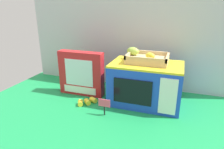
# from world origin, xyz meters

# --- Properties ---
(ground_plane) EXTENTS (1.70, 1.70, 0.00)m
(ground_plane) POSITION_xyz_m (0.00, 0.00, 0.00)
(ground_plane) COLOR #198C47
(ground_plane) RESTS_ON ground
(display_back_panel) EXTENTS (1.61, 0.03, 0.80)m
(display_back_panel) POSITION_xyz_m (0.00, 0.27, 0.40)
(display_back_panel) COLOR #B7BABF
(display_back_panel) RESTS_ON ground
(toy_microwave) EXTENTS (0.43, 0.28, 0.26)m
(toy_microwave) POSITION_xyz_m (0.17, 0.00, 0.13)
(toy_microwave) COLOR blue
(toy_microwave) RESTS_ON ground
(food_groups_crate) EXTENTS (0.27, 0.19, 0.08)m
(food_groups_crate) POSITION_xyz_m (0.16, 0.03, 0.29)
(food_groups_crate) COLOR tan
(food_groups_crate) RESTS_ON toy_microwave
(cookie_set_box) EXTENTS (0.32, 0.07, 0.30)m
(cookie_set_box) POSITION_xyz_m (-0.27, -0.01, 0.15)
(cookie_set_box) COLOR red
(cookie_set_box) RESTS_ON ground
(price_sign) EXTENTS (0.07, 0.01, 0.10)m
(price_sign) POSITION_xyz_m (-0.02, -0.23, 0.07)
(price_sign) COLOR black
(price_sign) RESTS_ON ground
(loose_toy_banana) EXTENTS (0.11, 0.12, 0.03)m
(loose_toy_banana) POSITION_xyz_m (-0.17, -0.14, 0.02)
(loose_toy_banana) COLOR yellow
(loose_toy_banana) RESTS_ON ground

